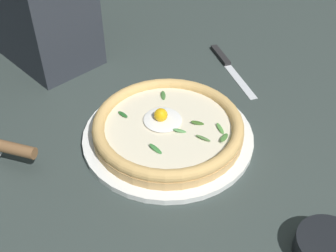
{
  "coord_description": "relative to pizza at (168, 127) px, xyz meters",
  "views": [
    {
      "loc": [
        0.5,
        -0.35,
        0.57
      ],
      "look_at": [
        -0.02,
        -0.02,
        0.03
      ],
      "focal_mm": 45.37,
      "sensor_mm": 36.0,
      "label": 1
    }
  ],
  "objects": [
    {
      "name": "pizza",
      "position": [
        0.0,
        0.0,
        0.0
      ],
      "size": [
        0.29,
        0.29,
        0.05
      ],
      "color": "#DEAC6A",
      "rests_on": "pizza_plate"
    },
    {
      "name": "pizza_plate",
      "position": [
        0.0,
        0.0,
        -0.02
      ],
      "size": [
        0.33,
        0.33,
        0.01
      ],
      "primitive_type": "cylinder",
      "color": "white",
      "rests_on": "ground"
    },
    {
      "name": "ground_plane",
      "position": [
        0.02,
        0.02,
        -0.04
      ],
      "size": [
        2.4,
        2.4,
        0.03
      ],
      "primitive_type": "cube",
      "color": "#333D3A",
      "rests_on": "ground"
    },
    {
      "name": "side_bowl",
      "position": [
        0.35,
        0.06,
        -0.01
      ],
      "size": [
        0.1,
        0.1,
        0.04
      ],
      "primitive_type": "cylinder",
      "color": "black",
      "rests_on": "ground"
    },
    {
      "name": "pizza_cutter",
      "position": [
        -0.1,
        -0.29,
        0.01
      ],
      "size": [
        0.13,
        0.11,
        0.09
      ],
      "color": "silver",
      "rests_on": "ground"
    },
    {
      "name": "table_knife",
      "position": [
        -0.15,
        0.26,
        -0.03
      ],
      "size": [
        0.23,
        0.07,
        0.01
      ],
      "color": "silver",
      "rests_on": "ground"
    }
  ]
}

